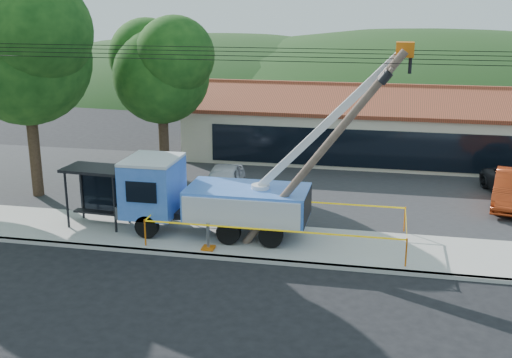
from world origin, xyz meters
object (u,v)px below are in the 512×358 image
object	(u,v)px
utility_truck	(210,195)
car_red	(512,208)
car_silver	(224,198)
bus_shelter	(99,182)
leaning_pole	(328,143)

from	to	relation	value
utility_truck	car_red	world-z (taller)	utility_truck
car_silver	car_red	bearing A→B (deg)	0.90
utility_truck	car_silver	bearing A→B (deg)	98.66
bus_shelter	car_silver	world-z (taller)	bus_shelter
utility_truck	bus_shelter	size ratio (longest dim) A/B	4.15
car_silver	car_red	xyz separation A→B (m)	(14.02, 1.36, 0.00)
bus_shelter	car_red	bearing A→B (deg)	23.49
car_silver	utility_truck	bearing A→B (deg)	-86.00
car_silver	leaning_pole	bearing A→B (deg)	-50.94
utility_truck	car_red	xyz separation A→B (m)	(13.24, 6.52, -1.81)
bus_shelter	leaning_pole	bearing A→B (deg)	-1.16
leaning_pole	bus_shelter	size ratio (longest dim) A/B	2.84
leaning_pole	bus_shelter	distance (m)	10.31
leaning_pole	car_silver	xyz separation A→B (m)	(-5.73, 5.99, -4.45)
utility_truck	car_red	size ratio (longest dim) A/B	2.28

